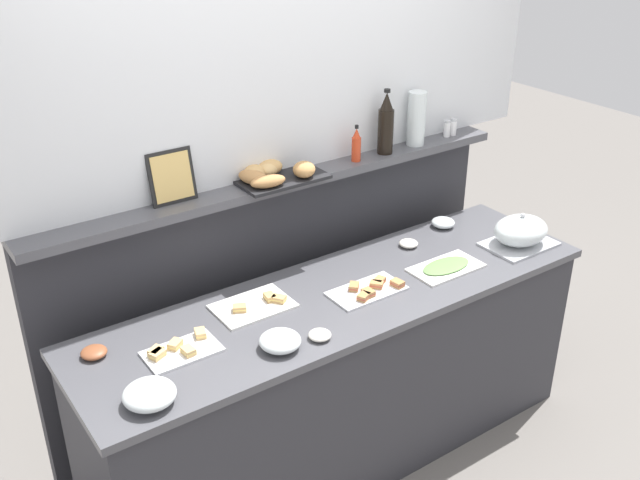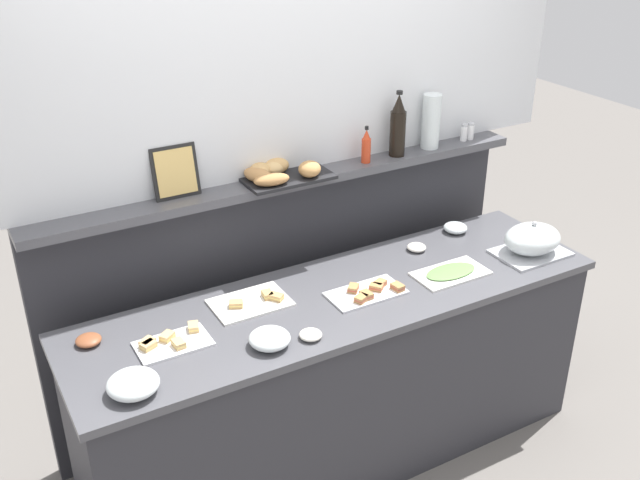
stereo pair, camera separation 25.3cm
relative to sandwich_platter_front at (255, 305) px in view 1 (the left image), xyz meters
The scene contains 22 objects.
ground_plane 1.08m from the sandwich_platter_front, 52.83° to the left, with size 12.00×12.00×0.00m, color slate.
buffet_counter 0.59m from the sandwich_platter_front, 18.92° to the right, with size 2.37×0.66×0.89m.
back_ledge_unit 0.57m from the sandwich_platter_front, 46.69° to the left, with size 2.40×0.22×1.29m.
upper_wall_panel 1.18m from the sandwich_platter_front, 48.42° to the left, with size 3.00×0.08×1.31m, color silver.
sandwich_platter_front is the anchor object (origin of this frame).
sandwich_platter_side 0.41m from the sandwich_platter_front, 163.94° to the right, with size 0.28×0.17×0.04m.
sandwich_platter_rear 0.50m from the sandwich_platter_front, 20.77° to the right, with size 0.33×0.18×0.04m.
cold_cuts_platter 0.91m from the sandwich_platter_front, 13.69° to the right, with size 0.34×0.19×0.02m.
serving_cloche 1.36m from the sandwich_platter_front, 10.40° to the right, with size 0.34×0.24×0.17m.
glass_bowl_large 1.18m from the sandwich_platter_front, ahead, with size 0.12×0.12×0.05m.
glass_bowl_medium 0.32m from the sandwich_platter_front, 102.61° to the right, with size 0.16×0.16×0.06m.
glass_bowl_small 0.69m from the sandwich_platter_front, 151.42° to the right, with size 0.18×0.18×0.07m.
condiment_bowl_red 0.67m from the sandwich_platter_front, behind, with size 0.10×0.10×0.03m, color brown.
condiment_bowl_dark 0.89m from the sandwich_platter_front, ahead, with size 0.09×0.09×0.03m, color silver.
condiment_bowl_cream 0.36m from the sandwich_platter_front, 75.18° to the right, with size 0.09×0.09×0.03m, color silver.
hot_sauce_bottle 0.92m from the sandwich_platter_front, 21.45° to the left, with size 0.04×0.04×0.18m.
wine_bottle_dark 1.11m from the sandwich_platter_front, 17.91° to the left, with size 0.08×0.08×0.32m.
salt_shaker 1.44m from the sandwich_platter_front, 12.89° to the left, with size 0.03×0.03×0.09m.
pepper_shaker 1.48m from the sandwich_platter_front, 12.49° to the left, with size 0.03×0.03×0.09m.
bread_basket 0.59m from the sandwich_platter_front, 46.31° to the left, with size 0.41×0.28×0.08m.
framed_picture 0.63m from the sandwich_platter_front, 115.83° to the left, with size 0.20×0.06×0.22m.
water_carafe 1.28m from the sandwich_platter_front, 15.25° to the left, with size 0.09×0.09×0.27m, color silver.
Camera 1 is at (-1.63, -2.17, 2.52)m, focal length 41.20 mm.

